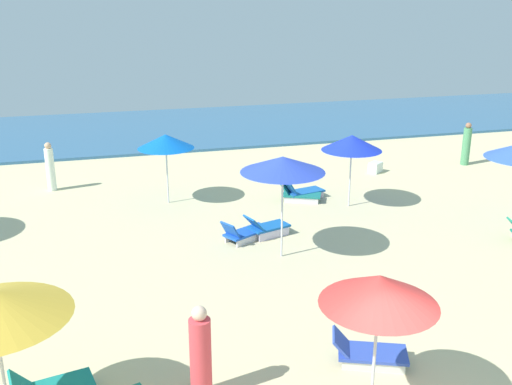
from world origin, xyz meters
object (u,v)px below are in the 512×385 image
(umbrella_6, at_px, (283,164))
(cooler_box_0, at_px, (375,167))
(lounge_chair_6_0, at_px, (245,232))
(umbrella_0, at_px, (352,143))
(beachgoer_1, at_px, (466,145))
(lounge_chair_0_0, at_px, (302,192))
(umbrella_8, at_px, (166,141))
(beachgoer_3, at_px, (201,355))
(lounge_chair_3_0, at_px, (367,352))
(lounge_chair_0_1, at_px, (298,194))
(lounge_chair_6_1, at_px, (266,227))
(umbrella_3, at_px, (379,290))
(beachgoer_0, at_px, (50,168))

(umbrella_6, distance_m, cooler_box_0, 9.16)
(lounge_chair_6_0, xyz_separation_m, cooler_box_0, (6.63, 5.25, -0.03))
(umbrella_0, distance_m, beachgoer_1, 7.61)
(umbrella_6, bearing_deg, umbrella_0, 43.60)
(lounge_chair_0_0, bearing_deg, lounge_chair_6_0, 123.34)
(umbrella_8, bearing_deg, beachgoer_3, -94.61)
(lounge_chair_3_0, relative_size, umbrella_6, 0.56)
(lounge_chair_0_1, relative_size, lounge_chair_6_1, 1.08)
(umbrella_6, bearing_deg, lounge_chair_6_0, 116.60)
(umbrella_6, height_order, umbrella_8, umbrella_6)
(umbrella_3, relative_size, lounge_chair_6_1, 1.78)
(lounge_chair_0_1, bearing_deg, lounge_chair_0_0, -22.27)
(lounge_chair_0_1, xyz_separation_m, beachgoer_3, (-5.03, -9.24, 0.55))
(lounge_chair_0_1, xyz_separation_m, lounge_chair_3_0, (-1.91, -9.12, -0.02))
(umbrella_8, bearing_deg, beachgoer_0, 146.83)
(umbrella_0, height_order, lounge_chair_6_1, umbrella_0)
(lounge_chair_3_0, distance_m, lounge_chair_6_0, 6.33)
(umbrella_8, distance_m, beachgoer_3, 10.34)
(beachgoer_3, xyz_separation_m, cooler_box_0, (9.07, 11.66, -0.59))
(umbrella_3, relative_size, lounge_chair_3_0, 1.63)
(umbrella_0, bearing_deg, lounge_chair_0_1, 146.29)
(lounge_chair_6_1, bearing_deg, umbrella_3, 158.34)
(lounge_chair_6_0, bearing_deg, umbrella_6, 178.33)
(umbrella_6, height_order, beachgoer_0, umbrella_6)
(lounge_chair_0_0, relative_size, umbrella_3, 0.62)
(lounge_chair_6_0, xyz_separation_m, beachgoer_3, (-2.44, -6.41, 0.56))
(umbrella_0, distance_m, beachgoer_0, 10.43)
(umbrella_3, distance_m, beachgoer_3, 3.16)
(beachgoer_0, relative_size, beachgoer_1, 1.00)
(beachgoer_0, height_order, beachgoer_3, beachgoer_0)
(lounge_chair_0_0, distance_m, umbrella_6, 5.31)
(beachgoer_1, bearing_deg, cooler_box_0, 90.65)
(lounge_chair_0_1, relative_size, umbrella_3, 0.61)
(lounge_chair_0_1, height_order, lounge_chair_6_1, lounge_chair_0_1)
(umbrella_6, xyz_separation_m, cooler_box_0, (5.98, 6.55, -2.29))
(umbrella_0, xyz_separation_m, lounge_chair_0_1, (-1.41, 0.94, -1.86))
(beachgoer_1, bearing_deg, beachgoer_3, 131.54)
(beachgoer_3, bearing_deg, lounge_chair_0_1, 7.02)
(umbrella_0, relative_size, umbrella_6, 0.87)
(lounge_chair_3_0, relative_size, beachgoer_3, 0.89)
(beachgoer_1, bearing_deg, lounge_chair_0_0, 106.02)
(umbrella_3, xyz_separation_m, umbrella_6, (0.54, 6.29, 0.26))
(umbrella_3, xyz_separation_m, lounge_chair_3_0, (0.56, 1.31, -2.01))
(umbrella_3, xyz_separation_m, beachgoer_0, (-5.49, 13.87, -1.40))
(lounge_chair_6_0, height_order, beachgoer_1, beachgoer_1)
(lounge_chair_3_0, height_order, lounge_chair_6_1, lounge_chair_6_1)
(umbrella_0, distance_m, umbrella_3, 10.25)
(lounge_chair_0_1, relative_size, umbrella_8, 0.65)
(cooler_box_0, bearing_deg, lounge_chair_3_0, -153.08)
(lounge_chair_0_1, xyz_separation_m, lounge_chair_6_1, (-1.93, -2.71, 0.03))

